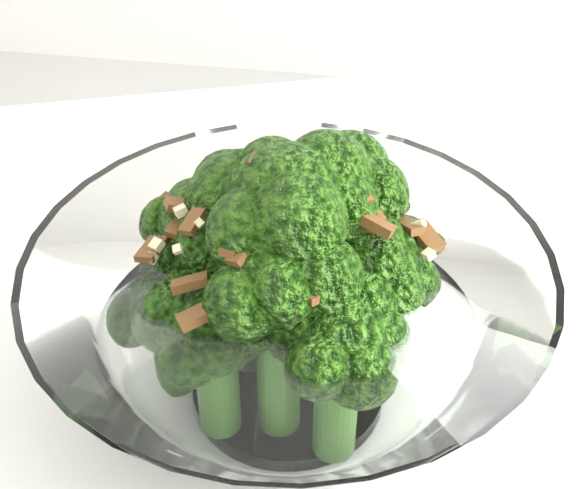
# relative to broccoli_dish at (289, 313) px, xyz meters

# --- Properties ---
(broccoli_dish) EXTENTS (0.25, 0.25, 0.16)m
(broccoli_dish) POSITION_rel_broccoli_dish_xyz_m (0.00, 0.00, 0.00)
(broccoli_dish) COLOR white
(broccoli_dish) RESTS_ON table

